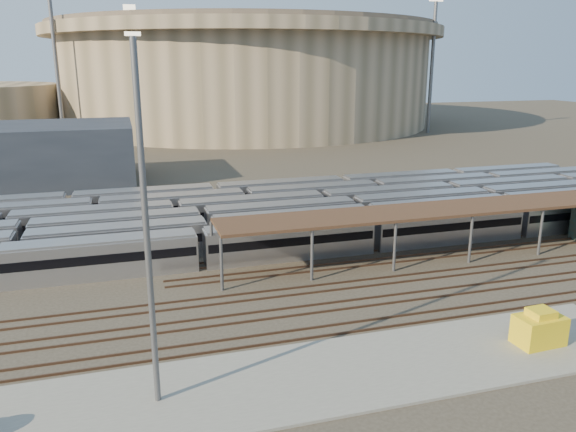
# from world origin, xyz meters

# --- Properties ---
(ground) EXTENTS (420.00, 420.00, 0.00)m
(ground) POSITION_xyz_m (0.00, 0.00, 0.00)
(ground) COLOR #383026
(ground) RESTS_ON ground
(apron) EXTENTS (50.00, 9.00, 0.20)m
(apron) POSITION_xyz_m (-5.00, -15.00, 0.10)
(apron) COLOR gray
(apron) RESTS_ON ground
(subway_trains) EXTENTS (129.36, 23.90, 3.60)m
(subway_trains) POSITION_xyz_m (-0.17, 18.50, 1.80)
(subway_trains) COLOR #B1B0B5
(subway_trains) RESTS_ON ground
(inspection_shed) EXTENTS (60.30, 6.00, 5.30)m
(inspection_shed) POSITION_xyz_m (22.00, 4.00, 4.98)
(inspection_shed) COLOR #5A5B60
(inspection_shed) RESTS_ON ground
(empty_tracks) EXTENTS (170.00, 9.62, 0.18)m
(empty_tracks) POSITION_xyz_m (0.00, -5.00, 0.09)
(empty_tracks) COLOR #4C3323
(empty_tracks) RESTS_ON ground
(stadium) EXTENTS (124.00, 124.00, 32.50)m
(stadium) POSITION_xyz_m (25.00, 140.00, 16.47)
(stadium) COLOR #9C866A
(stadium) RESTS_ON ground
(service_building) EXTENTS (42.00, 20.00, 10.00)m
(service_building) POSITION_xyz_m (-35.00, 55.00, 5.00)
(service_building) COLOR #1E232D
(service_building) RESTS_ON ground
(floodlight_0) EXTENTS (4.00, 1.00, 38.40)m
(floodlight_0) POSITION_xyz_m (-30.00, 110.00, 20.65)
(floodlight_0) COLOR #5A5B60
(floodlight_0) RESTS_ON ground
(floodlight_2) EXTENTS (4.00, 1.00, 38.40)m
(floodlight_2) POSITION_xyz_m (70.00, 100.00, 20.65)
(floodlight_2) COLOR #5A5B60
(floodlight_2) RESTS_ON ground
(floodlight_3) EXTENTS (4.00, 1.00, 38.40)m
(floodlight_3) POSITION_xyz_m (-10.00, 160.00, 20.65)
(floodlight_3) COLOR #5A5B60
(floodlight_3) RESTS_ON ground
(yard_light_pole) EXTENTS (0.80, 0.36, 21.30)m
(yard_light_pole) POSITION_xyz_m (-14.80, -14.82, 10.93)
(yard_light_pole) COLOR #5A5B60
(yard_light_pole) RESTS_ON apron
(yellow_equipment) EXTENTS (3.54, 2.31, 2.15)m
(yellow_equipment) POSITION_xyz_m (12.22, -15.49, 1.28)
(yellow_equipment) COLOR yellow
(yellow_equipment) RESTS_ON apron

